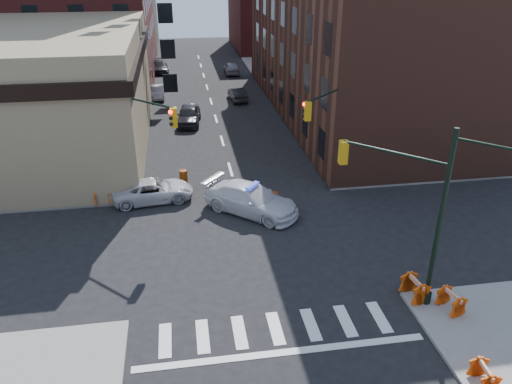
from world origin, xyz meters
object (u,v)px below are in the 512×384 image
object	(u,v)px
barricade_se_a	(415,289)
pedestrian_b	(59,192)
parked_car_enear	(237,94)
barrel_road	(273,201)
parked_car_wfar	(157,92)
barrel_bank	(184,177)
pedestrian_a	(135,168)
parked_car_wnear	(189,115)
police_car	(251,199)
pickup	(153,191)
barricade_nw_a	(102,197)

from	to	relation	value
barricade_se_a	pedestrian_b	bearing A→B (deg)	46.79
parked_car_enear	barrel_road	world-z (taller)	parked_car_enear
parked_car_wfar	barrel_bank	bearing A→B (deg)	-87.49
pedestrian_a	parked_car_wnear	bearing A→B (deg)	103.20
pedestrian_a	barrel_bank	bearing A→B (deg)	20.71
parked_car_enear	barrel_road	xyz separation A→B (m)	(-0.89, -24.31, -0.14)
police_car	barricade_se_a	size ratio (longest dim) A/B	4.48
parked_car_wfar	pedestrian_b	distance (m)	24.74
parked_car_wfar	pedestrian_a	xyz separation A→B (m)	(-1.00, -21.40, 0.39)
pedestrian_a	barricade_se_a	world-z (taller)	pedestrian_a
police_car	barrel_bank	size ratio (longest dim) A/B	6.30
parked_car_wnear	parked_car_enear	xyz separation A→B (m)	(5.26, 7.01, -0.15)
pickup	barrel_road	size ratio (longest dim) A/B	4.67
barricade_se_a	barricade_nw_a	distance (m)	18.78
parked_car_enear	pedestrian_b	size ratio (longest dim) A/B	2.48
barrel_road	barricade_nw_a	xyz separation A→B (m)	(-10.19, 2.08, 0.03)
pickup	parked_car_wnear	bearing A→B (deg)	-17.44
parked_car_enear	parked_car_wnear	bearing A→B (deg)	48.99
parked_car_enear	barricade_se_a	bearing A→B (deg)	91.98
pickup	pedestrian_b	world-z (taller)	pedestrian_b
pedestrian_a	barrel_road	size ratio (longest dim) A/B	1.68
parked_car_wnear	barrel_bank	xyz separation A→B (m)	(-0.83, -12.75, -0.35)
police_car	parked_car_wnear	xyz separation A→B (m)	(-3.01, 17.51, -0.03)
parked_car_enear	barrel_bank	distance (m)	20.68
barrel_bank	barricade_nw_a	distance (m)	5.57
parked_car_wnear	barrel_bank	distance (m)	12.79
barricade_se_a	barricade_nw_a	world-z (taller)	barricade_se_a
pedestrian_b	barrel_bank	xyz separation A→B (m)	(7.46, 2.17, -0.50)
pedestrian_a	pedestrian_b	distance (m)	5.11
pedestrian_a	barricade_nw_a	xyz separation A→B (m)	(-1.83, -3.07, -0.48)
parked_car_enear	barricade_se_a	world-z (taller)	parked_car_enear
police_car	pedestrian_b	size ratio (longest dim) A/B	3.60
pedestrian_a	pedestrian_b	bearing A→B (deg)	-115.79
pedestrian_b	barricade_nw_a	distance (m)	2.52
barricade_se_a	parked_car_enear	bearing A→B (deg)	-2.26
barrel_road	barricade_se_a	xyz separation A→B (m)	(4.53, -9.58, 0.12)
police_car	barrel_road	world-z (taller)	police_car
pedestrian_b	pickup	bearing A→B (deg)	-19.26
police_car	pedestrian_b	distance (m)	11.60
pickup	barrel_road	distance (m)	7.47
police_car	pickup	distance (m)	6.27
police_car	barricade_nw_a	distance (m)	9.14
barrel_bank	barricade_nw_a	xyz separation A→B (m)	(-4.99, -2.47, 0.09)
barricade_nw_a	parked_car_enear	bearing A→B (deg)	51.83
pickup	pedestrian_b	size ratio (longest dim) A/B	3.01
barrel_bank	barricade_nw_a	size ratio (longest dim) A/B	0.86
pedestrian_b	barricade_se_a	xyz separation A→B (m)	(17.19, -11.95, -0.32)
barrel_road	barrel_bank	distance (m)	6.91
pedestrian_a	barrel_road	xyz separation A→B (m)	(8.37, -5.14, -0.51)
parked_car_wnear	parked_car_enear	bearing A→B (deg)	59.83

